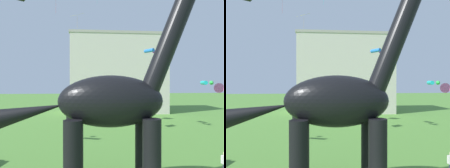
# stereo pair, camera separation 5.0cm
# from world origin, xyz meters

# --- Properties ---
(dinosaur_sculpture) EXTENTS (14.04, 2.97, 14.68)m
(dinosaur_sculpture) POSITION_xyz_m (-1.45, 3.92, 5.31)
(dinosaur_sculpture) COLOR black
(dinosaur_sculpture) RESTS_ON ground_plane
(kite_drifting) EXTENTS (1.63, 1.62, 0.47)m
(kite_drifting) POSITION_xyz_m (5.26, 19.82, 10.37)
(kite_drifting) COLOR #287AE5
(kite_trailing) EXTENTS (1.55, 1.69, 0.48)m
(kite_trailing) POSITION_xyz_m (10.94, 16.58, 6.31)
(kite_trailing) COLOR #19B2B7
(kite_near_high) EXTENTS (1.95, 1.93, 2.08)m
(kite_near_high) POSITION_xyz_m (-4.10, 23.47, 15.67)
(kite_near_high) COLOR yellow
(background_building_block) EXTENTS (19.90, 9.32, 16.33)m
(background_building_block) POSITION_xyz_m (3.74, 40.16, 8.17)
(background_building_block) COLOR beige
(background_building_block) RESTS_ON ground_plane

